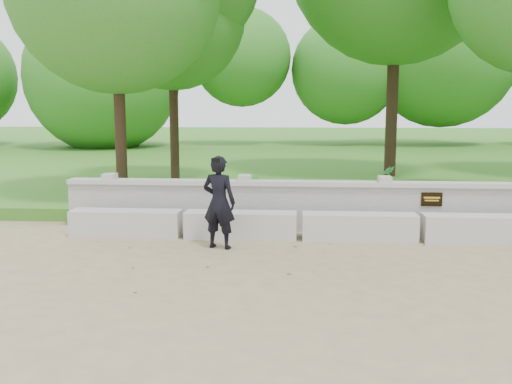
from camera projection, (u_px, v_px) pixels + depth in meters
ground at (448, 274)px, 7.64m from camera, size 80.00×80.00×0.00m
lawn at (353, 162)px, 21.42m from camera, size 40.00×22.00×0.25m
concrete_bench at (420, 228)px, 9.48m from camera, size 11.90×0.45×0.45m
parapet_wall at (412, 206)px, 10.14m from camera, size 12.50×0.35×0.90m
man_main at (219, 202)px, 8.95m from camera, size 0.61×0.57×1.48m
tree_far_left at (172, 4)px, 14.74m from camera, size 3.85×3.85×6.52m
shrub_a at (256, 192)px, 11.03m from camera, size 0.42×0.35×0.67m
shrub_d at (388, 180)px, 12.89m from camera, size 0.40×0.43×0.64m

